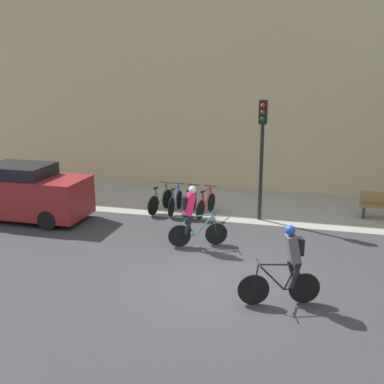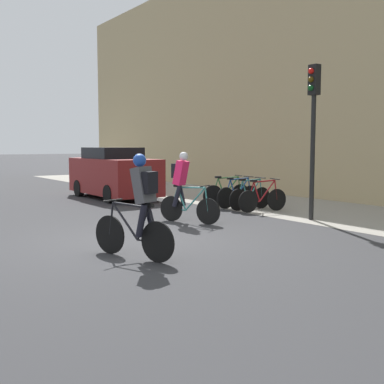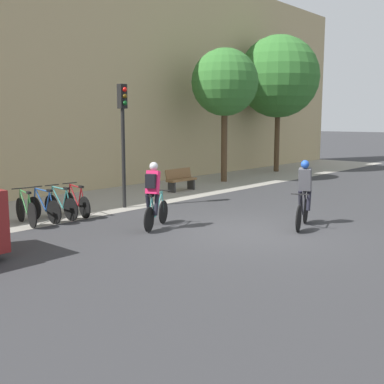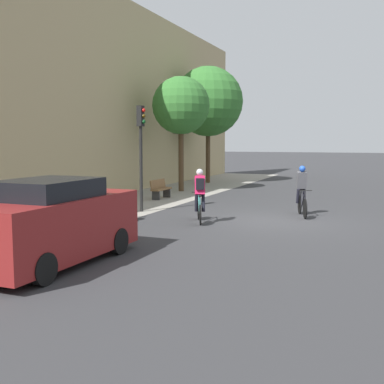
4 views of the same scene
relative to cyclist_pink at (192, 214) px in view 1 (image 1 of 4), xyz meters
name	(u,v)px [view 1 (image 1 of 4)]	position (x,y,z in m)	size (l,w,h in m)	color
ground	(226,282)	(1.41, -2.10, -0.95)	(200.00, 200.00, 0.00)	#333335
kerb_strip	(261,205)	(1.41, 4.65, -0.94)	(44.00, 4.50, 0.01)	gray
building_facade	(274,68)	(1.41, 7.20, 3.96)	(44.00, 0.60, 9.81)	tan
cyclist_pink	(192,214)	(0.00, 0.00, 0.00)	(1.57, 0.77, 1.76)	black
cyclist_grey	(289,263)	(2.88, -2.79, 0.00)	(1.71, 0.68, 1.78)	black
parked_bike_0	(160,200)	(-1.95, 2.98, -0.54)	(0.50, 1.63, 0.97)	black
parked_bike_1	(175,202)	(-1.40, 2.97, -0.55)	(0.46, 1.66, 0.96)	black
parked_bike_2	(191,203)	(-0.84, 2.98, -0.55)	(0.46, 1.62, 0.96)	black
parked_bike_3	(206,204)	(-0.29, 2.97, -0.55)	(0.46, 1.63, 0.96)	black
traffic_light_pole	(262,139)	(1.55, 2.95, 1.77)	(0.26, 0.30, 3.95)	black
bench	(382,206)	(5.51, 4.10, -0.48)	(1.44, 0.44, 0.89)	brown
parked_car	(23,193)	(-6.09, 1.02, -0.05)	(4.30, 1.84, 1.85)	maroon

